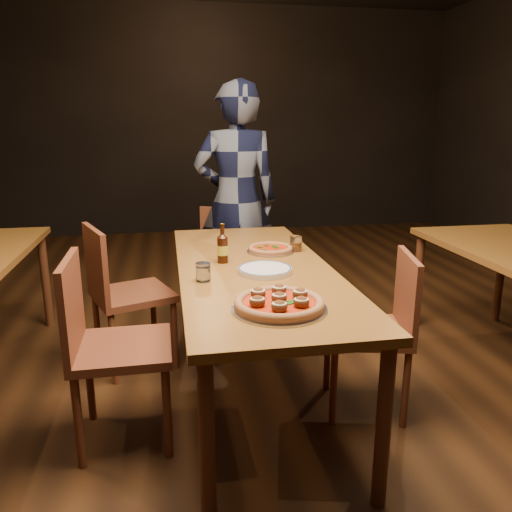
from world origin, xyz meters
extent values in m
plane|color=black|center=(0.00, 0.00, 0.00)|extent=(9.00, 9.00, 0.00)
plane|color=black|center=(0.00, 4.50, 1.50)|extent=(7.00, 0.00, 7.00)
cube|color=brown|center=(0.00, 0.00, 0.73)|extent=(0.80, 2.00, 0.04)
cylinder|color=#542B18|center=(-0.34, -0.94, 0.35)|extent=(0.06, 0.06, 0.71)
cylinder|color=#542B18|center=(-0.34, 0.94, 0.35)|extent=(0.06, 0.06, 0.71)
cylinder|color=#542B18|center=(0.34, -0.94, 0.35)|extent=(0.06, 0.06, 0.71)
cylinder|color=#542B18|center=(0.34, 0.94, 0.35)|extent=(0.06, 0.06, 0.71)
cylinder|color=#542B18|center=(-1.36, 1.24, 0.35)|extent=(0.06, 0.06, 0.71)
cylinder|color=#542B18|center=(1.36, 0.74, 0.35)|extent=(0.06, 0.06, 0.71)
cylinder|color=#542B18|center=(2.04, 0.74, 0.35)|extent=(0.06, 0.06, 0.71)
cylinder|color=#B7B7BF|center=(-0.01, -0.64, 0.75)|extent=(0.40, 0.40, 0.01)
cylinder|color=#AB6547|center=(-0.01, -0.64, 0.77)|extent=(0.37, 0.37, 0.02)
torus|color=#AB6547|center=(-0.01, -0.64, 0.78)|extent=(0.37, 0.37, 0.04)
cylinder|color=#9F3509|center=(-0.01, -0.64, 0.78)|extent=(0.29, 0.29, 0.00)
cylinder|color=#B7B7BF|center=(0.15, 0.29, 0.75)|extent=(0.28, 0.28, 0.01)
cylinder|color=#AB6547|center=(0.15, 0.29, 0.76)|extent=(0.26, 0.26, 0.02)
torus|color=#AB6547|center=(0.15, 0.29, 0.77)|extent=(0.26, 0.26, 0.03)
cylinder|color=#9F3509|center=(0.15, 0.29, 0.77)|extent=(0.20, 0.20, 0.00)
cylinder|color=white|center=(0.03, -0.12, 0.76)|extent=(0.27, 0.27, 0.03)
cylinder|color=black|center=(-0.16, 0.10, 0.82)|extent=(0.06, 0.06, 0.14)
cylinder|color=black|center=(-0.16, 0.10, 0.93)|extent=(0.02, 0.02, 0.07)
cylinder|color=yellow|center=(-0.16, 0.10, 0.82)|extent=(0.06, 0.06, 0.05)
cylinder|color=white|center=(-0.29, -0.21, 0.79)|extent=(0.07, 0.07, 0.09)
cylinder|color=#904A10|center=(0.30, 0.28, 0.79)|extent=(0.07, 0.07, 0.09)
imported|color=black|center=(0.09, 1.31, 0.90)|extent=(0.66, 0.44, 1.80)
camera|label=1|loc=(-0.44, -2.51, 1.49)|focal=35.00mm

